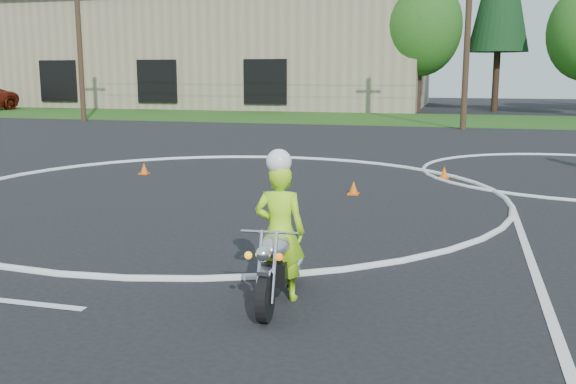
# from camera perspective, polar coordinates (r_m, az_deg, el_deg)

# --- Properties ---
(ground) EXTENTS (120.00, 120.00, 0.00)m
(ground) POSITION_cam_1_polar(r_m,az_deg,el_deg) (11.43, -11.07, -2.81)
(ground) COLOR black
(ground) RESTS_ON ground
(grass_strip) EXTENTS (120.00, 10.00, 0.02)m
(grass_strip) POSITION_cam_1_polar(r_m,az_deg,el_deg) (37.38, 7.57, 6.50)
(grass_strip) COLOR #1E4714
(grass_strip) RESTS_ON ground
(course_markings) EXTENTS (19.05, 19.05, 0.12)m
(course_markings) POSITION_cam_1_polar(r_m,az_deg,el_deg) (14.81, 4.04, 0.44)
(course_markings) COLOR silver
(course_markings) RESTS_ON ground
(primary_motorcycle) EXTENTS (0.63, 1.81, 0.95)m
(primary_motorcycle) POSITION_cam_1_polar(r_m,az_deg,el_deg) (7.36, -0.97, -6.38)
(primary_motorcycle) COLOR black
(primary_motorcycle) RESTS_ON ground
(rider_primary_grp) EXTENTS (0.61, 0.43, 1.77)m
(rider_primary_grp) POSITION_cam_1_polar(r_m,az_deg,el_deg) (7.38, -0.74, -3.19)
(rider_primary_grp) COLOR #ADFF1A
(rider_primary_grp) RESTS_ON ground
(traffic_cones) EXTENTS (15.29, 8.90, 0.30)m
(traffic_cones) POSITION_cam_1_polar(r_m,az_deg,el_deg) (13.29, 5.00, -0.19)
(traffic_cones) COLOR #F4610C
(traffic_cones) RESTS_ON ground
(warehouse) EXTENTS (41.00, 17.00, 8.30)m
(warehouse) POSITION_cam_1_polar(r_m,az_deg,el_deg) (55.00, -9.70, 12.04)
(warehouse) COLOR tan
(warehouse) RESTS_ON ground
(utility_poles) EXTENTS (41.60, 1.12, 10.00)m
(utility_poles) POSITION_cam_1_polar(r_m,az_deg,el_deg) (31.06, 15.75, 14.97)
(utility_poles) COLOR #473321
(utility_poles) RESTS_ON ground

